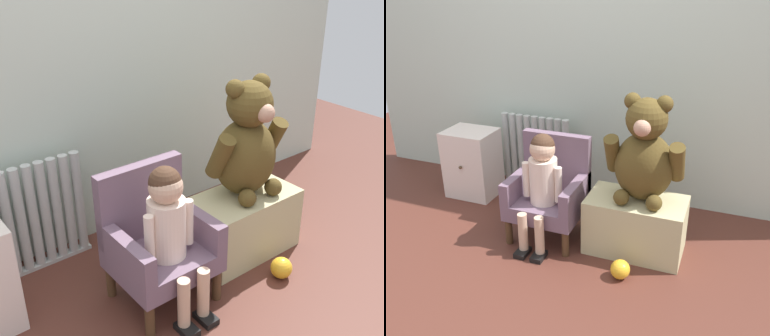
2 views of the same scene
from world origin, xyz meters
The scene contains 9 objects.
ground_plane centered at (0.00, 0.00, 0.00)m, with size 6.00×6.00×0.00m, color #542A20.
back_wall centered at (0.00, 1.14, 1.20)m, with size 3.80×0.05×2.40m, color beige.
radiator centered at (-0.42, 1.02, 0.29)m, with size 0.56×0.05×0.58m.
small_dresser centered at (-0.81, 0.76, 0.25)m, with size 0.36×0.31×0.50m.
child_armchair centered at (-0.05, 0.47, 0.30)m, with size 0.44×0.40×0.64m.
child_figure centered at (-0.05, 0.36, 0.45)m, with size 0.25×0.35×0.70m.
low_bench centered at (0.50, 0.47, 0.17)m, with size 0.57×0.32×0.34m, color #C1B886.
large_teddy_bear centered at (0.52, 0.49, 0.61)m, with size 0.45×0.32×0.62m.
toy_ball centered at (0.50, 0.18, 0.05)m, with size 0.11×0.11×0.11m, color gold.
Camera 2 is at (0.96, -1.69, 1.53)m, focal length 40.00 mm.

